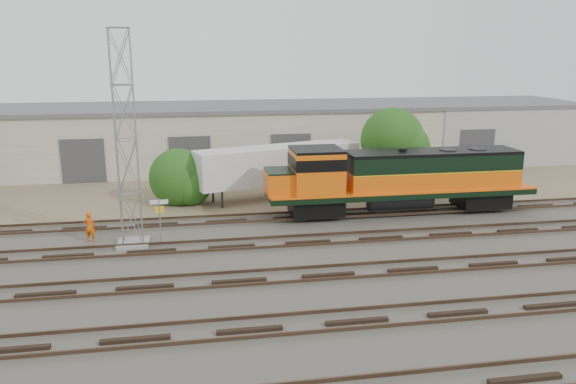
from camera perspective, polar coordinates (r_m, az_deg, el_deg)
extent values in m
plane|color=#47423A|center=(28.21, 2.66, -6.25)|extent=(140.00, 140.00, 0.00)
cube|color=#726047|center=(42.37, -1.66, 0.75)|extent=(80.00, 16.00, 0.02)
cube|color=#4C3828|center=(18.37, 10.52, -17.68)|extent=(80.00, 0.08, 0.14)
cube|color=black|center=(21.53, 7.02, -12.92)|extent=(80.00, 2.40, 0.14)
cube|color=#4C3828|center=(20.83, 7.63, -13.49)|extent=(80.00, 0.08, 0.14)
cube|color=#4C3828|center=(22.11, 6.47, -11.73)|extent=(80.00, 0.08, 0.14)
cube|color=black|center=(25.46, 4.11, -8.42)|extent=(80.00, 2.40, 0.14)
cube|color=#4C3828|center=(24.74, 4.53, -8.77)|extent=(80.00, 0.08, 0.14)
cube|color=#4C3828|center=(26.09, 3.72, -7.51)|extent=(80.00, 0.08, 0.14)
cube|color=black|center=(29.56, 2.04, -5.13)|extent=(80.00, 2.40, 0.14)
cube|color=#4C3828|center=(28.82, 2.34, -5.35)|extent=(80.00, 0.08, 0.14)
cube|color=#4C3828|center=(30.21, 1.75, -4.41)|extent=(80.00, 0.08, 0.14)
cube|color=black|center=(33.76, 0.49, -2.64)|extent=(80.00, 2.40, 0.14)
cube|color=#4C3828|center=(33.02, 0.72, -2.78)|extent=(80.00, 0.08, 0.14)
cube|color=#4C3828|center=(34.43, 0.27, -2.06)|extent=(80.00, 0.08, 0.14)
cube|color=beige|center=(49.69, -2.98, 5.66)|extent=(58.00, 10.00, 5.00)
cube|color=#59595B|center=(49.37, -3.02, 8.70)|extent=(58.40, 10.40, 0.30)
cube|color=#999993|center=(52.32, 22.52, 5.03)|extent=(14.00, 0.10, 5.00)
cube|color=#333335|center=(45.26, -20.08, 2.94)|extent=(3.20, 0.12, 3.40)
cube|color=#333335|center=(44.50, -9.90, 3.42)|extent=(3.20, 0.12, 3.40)
cube|color=#333335|center=(45.17, 0.32, 3.79)|extent=(3.20, 0.12, 3.40)
cube|color=#333335|center=(47.20, 9.95, 4.03)|extent=(3.20, 0.12, 3.40)
cube|color=#333335|center=(50.43, 18.57, 4.14)|extent=(3.20, 0.12, 3.40)
cube|color=black|center=(33.84, 2.85, -1.40)|extent=(3.11, 2.33, 0.97)
cube|color=black|center=(37.57, 18.95, -0.59)|extent=(3.11, 2.33, 0.97)
cube|color=black|center=(35.19, 11.38, 0.05)|extent=(16.50, 2.91, 0.34)
cylinder|color=black|center=(35.34, 11.33, -0.90)|extent=(4.08, 1.07, 1.07)
cube|color=#E85E0A|center=(35.76, 14.34, 1.35)|extent=(10.67, 2.52, 1.16)
cube|color=black|center=(35.54, 14.45, 3.02)|extent=(10.67, 2.52, 0.97)
cube|color=black|center=(35.44, 14.50, 3.95)|extent=(10.67, 2.52, 0.19)
cube|color=#E85E0A|center=(33.34, 2.89, 2.06)|extent=(2.91, 2.91, 2.52)
cube|color=black|center=(33.09, 2.92, 4.33)|extent=(2.91, 2.91, 0.16)
cube|color=#E85E0A|center=(33.06, -0.90, 0.94)|extent=(1.55, 2.33, 1.36)
cube|color=gray|center=(30.44, -15.43, -5.02)|extent=(1.60, 1.60, 0.20)
cylinder|color=gray|center=(29.70, -16.97, 5.26)|extent=(0.08, 0.08, 10.70)
cylinder|color=gray|center=(29.59, -15.08, 5.35)|extent=(0.08, 0.08, 10.70)
cylinder|color=gray|center=(28.73, -17.21, 4.96)|extent=(0.08, 0.08, 10.70)
cylinder|color=gray|center=(28.62, -15.25, 5.06)|extent=(0.08, 0.08, 10.70)
cylinder|color=gray|center=(30.33, -12.87, -2.82)|extent=(0.07, 0.07, 2.31)
cube|color=white|center=(30.06, -12.98, -1.00)|extent=(0.95, 0.06, 0.23)
cube|color=yellow|center=(30.17, -12.93, -1.77)|extent=(0.47, 0.05, 0.37)
imported|color=#D7570B|center=(31.43, -19.50, -3.34)|extent=(0.67, 0.51, 1.64)
cube|color=silver|center=(38.23, -0.98, 2.88)|extent=(11.72, 5.61, 2.40)
cube|color=black|center=(40.77, 4.77, 0.80)|extent=(2.69, 2.75, 0.89)
cube|color=black|center=(36.15, -6.69, -0.77)|extent=(0.13, 0.13, 1.15)
cube|color=black|center=(37.77, -7.63, -0.15)|extent=(0.13, 0.13, 1.15)
cube|color=#153D94|center=(50.35, 21.44, 2.78)|extent=(2.08, 2.03, 1.50)
cube|color=maroon|center=(50.38, 18.30, 3.00)|extent=(1.86, 1.79, 1.40)
cylinder|color=#382619|center=(38.03, -10.94, -0.81)|extent=(0.26, 0.26, 0.35)
sphere|color=#184F16|center=(37.67, -11.05, 1.44)|extent=(3.87, 3.87, 3.87)
sphere|color=#184F16|center=(37.18, -9.84, 0.71)|extent=(2.71, 2.71, 2.71)
cylinder|color=#382619|center=(40.69, 10.38, 1.55)|extent=(0.26, 0.26, 2.23)
sphere|color=#184F16|center=(40.20, 10.54, 5.27)|extent=(4.45, 4.45, 4.45)
sphere|color=#184F16|center=(39.97, 12.04, 4.50)|extent=(3.12, 3.12, 3.12)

